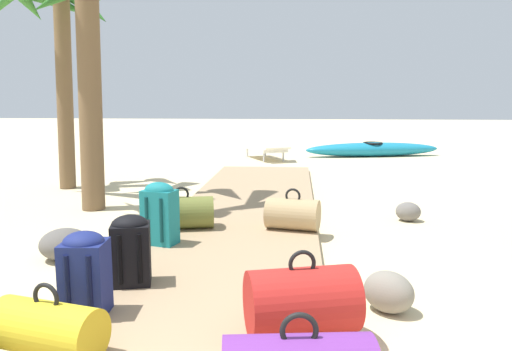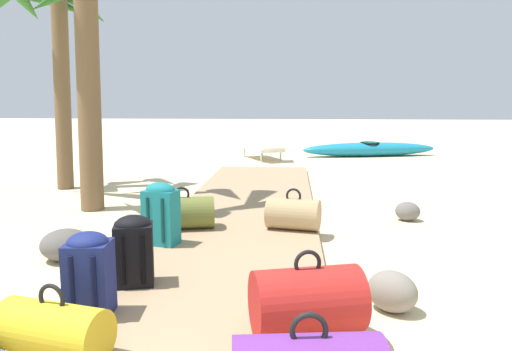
{
  "view_description": "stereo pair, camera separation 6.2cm",
  "coord_description": "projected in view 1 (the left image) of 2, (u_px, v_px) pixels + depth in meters",
  "views": [
    {
      "loc": [
        0.62,
        -0.68,
        1.45
      ],
      "look_at": [
        0.14,
        5.1,
        0.55
      ],
      "focal_mm": 35.35,
      "sensor_mm": 36.0,
      "label": 1
    },
    {
      "loc": [
        0.56,
        -0.69,
        1.45
      ],
      "look_at": [
        0.14,
        5.1,
        0.55
      ],
      "focal_mm": 35.35,
      "sensor_mm": 36.0,
      "label": 2
    }
  ],
  "objects": [
    {
      "name": "duffel_bag_red",
      "position": [
        302.0,
        301.0,
        2.93
      ],
      "size": [
        0.71,
        0.55,
        0.51
      ],
      "color": "red",
      "rests_on": "boardwalk"
    },
    {
      "name": "kayak",
      "position": [
        373.0,
        149.0,
        12.52
      ],
      "size": [
        3.45,
        1.29,
        0.35
      ],
      "color": "teal",
      "rests_on": "ground"
    },
    {
      "name": "duffel_bag_yellow",
      "position": [
        48.0,
        328.0,
        2.69
      ],
      "size": [
        0.65,
        0.43,
        0.4
      ],
      "color": "gold",
      "rests_on": "boardwalk"
    },
    {
      "name": "duffel_bag_olive",
      "position": [
        182.0,
        213.0,
        5.31
      ],
      "size": [
        0.72,
        0.47,
        0.45
      ],
      "color": "olive",
      "rests_on": "boardwalk"
    },
    {
      "name": "palm_tree_far_left",
      "position": [
        56.0,
        15.0,
        7.73
      ],
      "size": [
        1.88,
        2.04,
        3.5
      ],
      "color": "brown",
      "rests_on": "ground"
    },
    {
      "name": "backpack_teal",
      "position": [
        160.0,
        212.0,
        4.72
      ],
      "size": [
        0.35,
        0.28,
        0.59
      ],
      "color": "#197A7F",
      "rests_on": "boardwalk"
    },
    {
      "name": "rock_left_near",
      "position": [
        65.0,
        244.0,
        4.54
      ],
      "size": [
        0.57,
        0.56,
        0.28
      ],
      "primitive_type": "ellipsoid",
      "rotation": [
        0.0,
        0.0,
        1.96
      ],
      "color": "#5B5651",
      "rests_on": "ground"
    },
    {
      "name": "rock_right_mid",
      "position": [
        389.0,
        292.0,
        3.42
      ],
      "size": [
        0.45,
        0.45,
        0.28
      ],
      "primitive_type": "ellipsoid",
      "rotation": [
        0.0,
        0.0,
        2.41
      ],
      "color": "gray",
      "rests_on": "ground"
    },
    {
      "name": "lounge_chair",
      "position": [
        267.0,
        146.0,
        11.81
      ],
      "size": [
        1.21,
        1.67,
        0.77
      ],
      "color": "white",
      "rests_on": "ground"
    },
    {
      "name": "duffel_bag_tan",
      "position": [
        293.0,
        214.0,
        5.27
      ],
      "size": [
        0.6,
        0.43,
        0.44
      ],
      "color": "tan",
      "rests_on": "boardwalk"
    },
    {
      "name": "backpack_navy",
      "position": [
        85.0,
        271.0,
        3.17
      ],
      "size": [
        0.29,
        0.29,
        0.54
      ],
      "color": "navy",
      "rests_on": "boardwalk"
    },
    {
      "name": "ground_plane",
      "position": [
        228.0,
        258.0,
        4.6
      ],
      "size": [
        60.0,
        60.0,
        0.0
      ],
      "primitive_type": "plane",
      "color": "beige"
    },
    {
      "name": "rock_right_far",
      "position": [
        408.0,
        212.0,
        5.96
      ],
      "size": [
        0.35,
        0.32,
        0.23
      ],
      "primitive_type": "ellipsoid",
      "rotation": [
        0.0,
        0.0,
        2.84
      ],
      "color": "slate",
      "rests_on": "ground"
    },
    {
      "name": "boardwalk",
      "position": [
        239.0,
        228.0,
        5.51
      ],
      "size": [
        1.68,
        9.28,
        0.08
      ],
      "primitive_type": "cube",
      "color": "tan",
      "rests_on": "ground"
    },
    {
      "name": "backpack_black",
      "position": [
        131.0,
        248.0,
        3.71
      ],
      "size": [
        0.33,
        0.31,
        0.52
      ],
      "color": "black",
      "rests_on": "boardwalk"
    }
  ]
}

